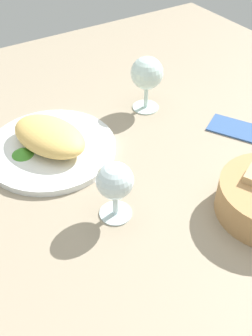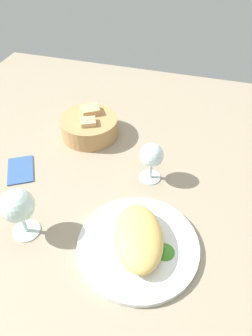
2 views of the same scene
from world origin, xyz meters
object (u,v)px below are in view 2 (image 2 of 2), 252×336
plate (138,245)px  wine_glass_far (18,207)px  folded_napkin (20,169)px  wine_glass_near (151,157)px  bread_basket (90,126)px

plate → wine_glass_far: (-3.16, 26.25, 8.10)cm
wine_glass_far → folded_napkin: wine_glass_far is taller
wine_glass_near → wine_glass_far: 34.90cm
wine_glass_far → plate: bearing=-83.1°
bread_basket → folded_napkin: bearing=148.8°
wine_glass_far → bread_basket: bearing=-1.3°
plate → folded_napkin: (14.75, 38.31, -0.30)cm
plate → wine_glass_near: wine_glass_near is taller
bread_basket → wine_glass_far: wine_glass_far is taller
plate → folded_napkin: 41.06cm
wine_glass_near → plate: bearing=-173.8°
plate → wine_glass_far: size_ratio=2.08×
plate → wine_glass_near: (22.31, 2.43, 6.86)cm
wine_glass_near → folded_napkin: wine_glass_near is taller
plate → wine_glass_near: bearing=6.2°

